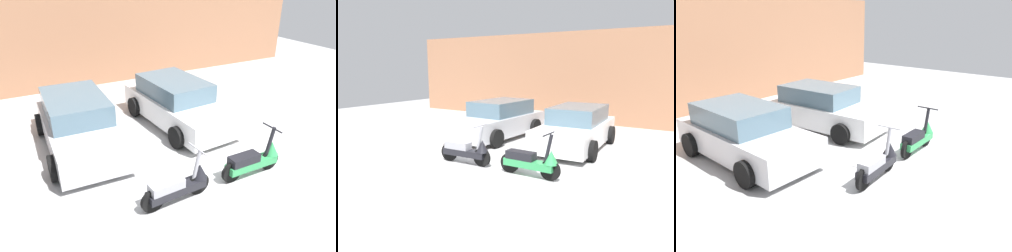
# 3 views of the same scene
# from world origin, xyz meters

# --- Properties ---
(ground_plane) EXTENTS (28.00, 28.00, 0.00)m
(ground_plane) POSITION_xyz_m (0.00, 0.00, 0.00)
(ground_plane) COLOR #B2B2B2
(wall_back) EXTENTS (19.60, 0.12, 4.07)m
(wall_back) POSITION_xyz_m (0.00, 8.38, 2.03)
(wall_back) COLOR #9E6B4C
(wall_back) RESTS_ON ground_plane
(scooter_front_left) EXTENTS (1.55, 0.56, 1.08)m
(scooter_front_left) POSITION_xyz_m (-0.39, 0.57, 0.38)
(scooter_front_left) COLOR black
(scooter_front_left) RESTS_ON ground_plane
(scooter_front_right) EXTENTS (1.56, 0.56, 1.09)m
(scooter_front_right) POSITION_xyz_m (1.53, 0.61, 0.39)
(scooter_front_right) COLOR black
(scooter_front_right) RESTS_ON ground_plane
(car_rear_left) EXTENTS (2.01, 3.98, 1.33)m
(car_rear_left) POSITION_xyz_m (-1.53, 3.72, 0.64)
(car_rear_left) COLOR #B7B7BC
(car_rear_left) RESTS_ON ground_plane
(car_rear_center) EXTENTS (2.08, 3.96, 1.31)m
(car_rear_center) POSITION_xyz_m (1.37, 3.78, 0.63)
(car_rear_center) COLOR white
(car_rear_center) RESTS_ON ground_plane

